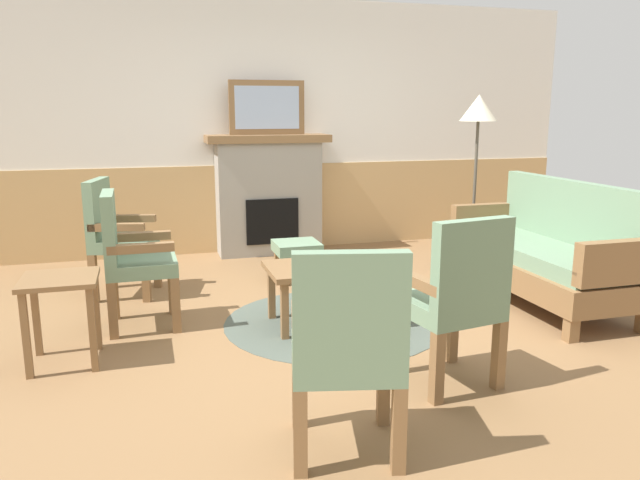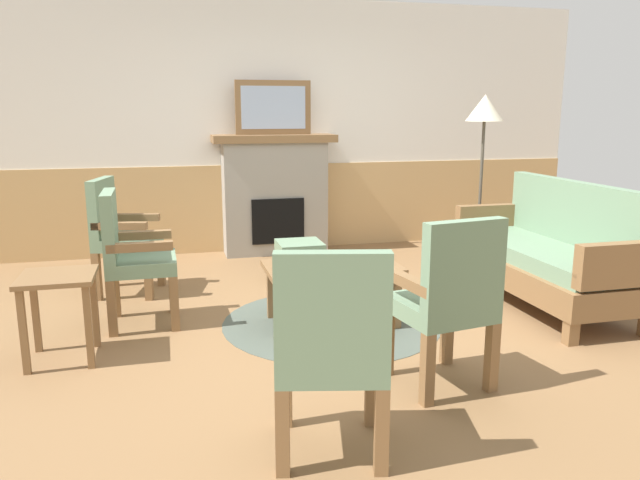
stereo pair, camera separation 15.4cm
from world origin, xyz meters
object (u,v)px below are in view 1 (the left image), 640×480
Objects in this scene: footstool at (297,250)px; side_table at (61,295)px; coffee_table at (334,272)px; armchair_by_window_left at (115,232)px; armchair_near_fireplace at (131,254)px; book_on_table at (351,262)px; armchair_front_left at (456,294)px; framed_picture at (267,108)px; fireplace at (269,194)px; floor_lamp_by_couch at (478,119)px; armchair_front_center at (347,344)px; couch at (542,253)px.

side_table is at bearing -142.04° from footstool.
side_table reaches higher than coffee_table.
armchair_by_window_left is at bearing -179.55° from footstool.
armchair_near_fireplace is (-1.41, 0.32, 0.15)m from coffee_table.
coffee_table is 1.94m from armchair_by_window_left.
armchair_near_fireplace is 0.70m from side_table.
book_on_table is (0.12, -0.03, 0.07)m from coffee_table.
framed_picture is at bearing 95.38° from armchair_front_left.
fireplace is 2.29m from floor_lamp_by_couch.
armchair_near_fireplace is at bearing -124.71° from fireplace.
side_table is (-1.83, -1.42, 0.15)m from footstool.
floor_lamp_by_couch reaches higher than fireplace.
armchair_front_center is at bearing -99.64° from footstool.
armchair_by_window_left is (-1.54, 1.17, 0.15)m from coffee_table.
armchair_by_window_left and armchair_front_left have the same top height.
armchair_front_center is at bearing -128.10° from floor_lamp_by_couch.
couch is at bearing -52.37° from fireplace.
armchair_front_left is (0.33, -3.54, -0.11)m from fireplace.
floor_lamp_by_couch is at bearing 86.97° from couch.
side_table is at bearing -124.92° from fireplace.
framed_picture is at bearing 93.00° from book_on_table.
fireplace is at bearing 90.99° from footstool.
armchair_by_window_left is 0.58× the size of floor_lamp_by_couch.
floor_lamp_by_couch is at bearing 1.94° from footstool.
book_on_table is 0.24× the size of armchair_front_center.
armchair_near_fireplace reaches higher than coffee_table.
couch is 1.90m from armchair_front_left.
armchair_front_center is at bearing -109.52° from book_on_table.
framed_picture reaches higher than armchair_front_left.
coffee_table is (0.00, -2.35, -1.17)m from framed_picture.
book_on_table is 1.18m from armchair_front_left.
couch reaches higher than coffee_table.
armchair_front_center reaches higher than side_table.
coffee_table is (0.00, -2.35, -0.27)m from fireplace.
armchair_near_fireplace is at bearing 174.86° from couch.
floor_lamp_by_couch is (2.32, 2.96, 0.91)m from armchair_front_center.
couch is at bearing -18.90° from armchair_by_window_left.
floor_lamp_by_couch is at bearing 36.50° from book_on_table.
armchair_near_fireplace is (-1.40, -2.03, -0.11)m from fireplace.
couch is at bearing 2.18° from book_on_table.
armchair_near_fireplace is 2.30m from armchair_front_left.
book_on_table is at bearing 70.48° from armchair_front_center.
armchair_by_window_left reaches higher than side_table.
couch is at bearing -5.14° from armchair_near_fireplace.
coffee_table is at bearing -12.96° from armchair_near_fireplace.
couch is at bearing -93.03° from floor_lamp_by_couch.
fireplace is 2.37m from coffee_table.
fireplace is 2.47m from armchair_near_fireplace.
framed_picture is at bearing 55.09° from side_table.
framed_picture reaches higher than side_table.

